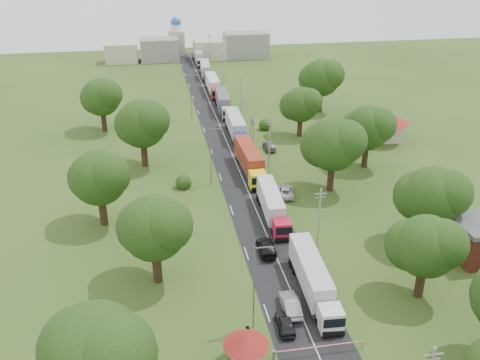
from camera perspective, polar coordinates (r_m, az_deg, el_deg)
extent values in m
plane|color=#2C4A18|center=(75.01, 2.56, -5.14)|extent=(260.00, 260.00, 0.00)
cube|color=black|center=(92.50, -0.08, 0.99)|extent=(8.00, 200.00, 0.04)
cylinder|color=slate|center=(54.19, 3.60, -18.22)|extent=(0.20, 0.20, 1.10)
cube|color=slate|center=(53.85, 3.62, -17.83)|extent=(0.35, 0.35, 0.25)
cylinder|color=red|center=(54.90, 8.40, -17.17)|extent=(9.00, 0.12, 0.12)
cylinder|color=slate|center=(56.58, 12.90, -16.77)|extent=(0.10, 0.10, 1.00)
cube|color=#BEB29D|center=(53.31, 0.65, -18.09)|extent=(2.60, 2.60, 2.40)
cone|color=maroon|center=(52.16, 0.66, -16.72)|extent=(4.40, 4.40, 1.10)
cube|color=black|center=(53.37, 2.10, -17.75)|extent=(0.02, 1.20, 0.90)
cylinder|color=slate|center=(105.24, 1.42, 5.20)|extent=(0.12, 0.12, 4.00)
cylinder|color=slate|center=(107.46, 1.17, 5.62)|extent=(0.12, 0.12, 4.00)
cube|color=navy|center=(105.83, 1.30, 6.23)|extent=(0.06, 3.00, 1.00)
cube|color=silver|center=(105.83, 1.30, 6.23)|extent=(0.07, 3.10, 0.06)
cube|color=gray|center=(45.36, 19.98, -17.11)|extent=(1.60, 0.10, 0.10)
cube|color=gray|center=(45.68, 19.89, -17.58)|extent=(1.20, 0.10, 0.10)
cylinder|color=gray|center=(68.27, 8.41, -4.32)|extent=(0.24, 0.24, 9.00)
cube|color=gray|center=(66.51, 8.62, -1.46)|extent=(1.60, 0.10, 0.10)
cube|color=gray|center=(66.73, 8.59, -1.85)|extent=(1.20, 0.10, 0.10)
cylinder|color=gray|center=(92.71, 3.17, 4.02)|extent=(0.24, 0.24, 9.00)
cube|color=gray|center=(91.42, 3.22, 6.24)|extent=(1.60, 0.10, 0.10)
cube|color=gray|center=(91.59, 3.21, 5.95)|extent=(1.20, 0.10, 0.10)
cylinder|color=gray|center=(118.73, 0.12, 8.79)|extent=(0.24, 0.24, 9.00)
cube|color=gray|center=(117.73, 0.12, 10.57)|extent=(1.60, 0.10, 0.10)
cube|color=gray|center=(117.86, 0.12, 10.33)|extent=(1.20, 0.10, 0.10)
cylinder|color=gray|center=(145.49, -1.85, 11.81)|extent=(0.24, 0.24, 9.00)
cube|color=gray|center=(144.68, -1.87, 13.28)|extent=(1.60, 0.10, 0.10)
cube|color=gray|center=(144.78, -1.87, 13.09)|extent=(1.20, 0.10, 0.10)
cylinder|color=gray|center=(172.65, -3.23, 13.88)|extent=(0.24, 0.24, 9.00)
cube|color=gray|center=(171.96, -3.27, 15.13)|extent=(1.60, 0.10, 0.10)
cube|color=gray|center=(172.04, -3.26, 14.96)|extent=(1.20, 0.10, 0.10)
cylinder|color=slate|center=(54.91, 1.47, -11.45)|extent=(0.16, 0.16, 10.00)
cube|color=slate|center=(52.42, 2.50, -7.21)|extent=(1.80, 0.10, 0.10)
cube|color=slate|center=(52.66, 3.35, -7.26)|extent=(0.50, 0.22, 0.15)
cylinder|color=slate|center=(85.25, -3.15, 2.46)|extent=(0.16, 0.16, 10.00)
cube|color=slate|center=(83.67, -2.61, 5.47)|extent=(1.80, 0.10, 0.10)
cube|color=slate|center=(83.82, -2.07, 5.41)|extent=(0.50, 0.22, 0.15)
cylinder|color=slate|center=(118.20, -5.28, 8.86)|extent=(0.16, 0.16, 10.00)
cube|color=slate|center=(117.06, -4.93, 11.10)|extent=(1.80, 0.10, 0.10)
cube|color=slate|center=(117.17, -4.53, 11.05)|extent=(0.50, 0.22, 0.15)
cylinder|color=#382616|center=(64.30, 18.66, -10.24)|extent=(1.04, 1.04, 3.85)
sphere|color=#1A390F|center=(61.82, 19.25, -6.68)|extent=(7.00, 7.00, 7.00)
sphere|color=#1A390F|center=(61.32, 20.81, -6.40)|extent=(5.50, 5.50, 5.50)
sphere|color=#1A390F|center=(62.55, 17.84, -6.61)|extent=(6.00, 6.00, 6.00)
cylinder|color=#382616|center=(74.20, 19.29, -5.16)|extent=(1.08, 1.08, 4.20)
sphere|color=#1A390F|center=(71.88, 19.86, -1.62)|extent=(7.70, 7.70, 7.70)
sphere|color=#1A390F|center=(71.37, 21.33, -1.31)|extent=(6.05, 6.05, 6.05)
sphere|color=#1A390F|center=(72.66, 18.54, -1.61)|extent=(6.60, 6.60, 6.60)
cylinder|color=#382616|center=(85.86, 9.66, 0.30)|extent=(1.12, 1.12, 4.55)
sphere|color=#1A390F|center=(83.72, 9.93, 3.77)|extent=(8.40, 8.40, 8.40)
sphere|color=#1A390F|center=(82.86, 11.22, 4.11)|extent=(6.60, 6.60, 6.60)
sphere|color=#1A390F|center=(84.87, 8.80, 3.72)|extent=(7.20, 7.20, 7.20)
cylinder|color=#382616|center=(95.90, 13.20, 2.56)|extent=(1.08, 1.08, 4.20)
sphere|color=#1A390F|center=(94.12, 13.50, 5.44)|extent=(7.70, 7.70, 7.70)
sphere|color=#1A390F|center=(93.46, 14.59, 5.72)|extent=(6.05, 6.05, 6.05)
sphere|color=#1A390F|center=(95.07, 12.54, 5.38)|extent=(6.60, 6.60, 6.60)
cylinder|color=#382616|center=(108.62, 6.39, 5.64)|extent=(1.04, 1.04, 3.85)
sphere|color=#1A390F|center=(107.18, 6.51, 8.00)|extent=(7.00, 7.00, 7.00)
sphere|color=#1A390F|center=(106.40, 7.33, 8.25)|extent=(5.50, 5.50, 5.50)
sphere|color=#1A390F|center=(108.20, 5.80, 7.92)|extent=(6.00, 6.00, 6.00)
cylinder|color=#382616|center=(124.73, 8.52, 8.25)|extent=(1.12, 1.12, 4.55)
sphere|color=#1A390F|center=(123.27, 8.69, 10.73)|extent=(8.40, 8.40, 8.40)
sphere|color=#1A390F|center=(122.44, 9.57, 11.01)|extent=(6.60, 6.60, 6.60)
sphere|color=#1A390F|center=(124.43, 7.92, 10.62)|extent=(7.20, 7.20, 7.20)
sphere|color=#1A390F|center=(44.96, -15.10, -17.53)|extent=(8.40, 8.40, 8.40)
sphere|color=#1A390F|center=(43.31, -13.28, -17.62)|extent=(6.60, 6.60, 6.60)
sphere|color=#1A390F|center=(46.62, -16.41, -16.89)|extent=(7.20, 7.20, 7.20)
cylinder|color=#382616|center=(64.01, -8.84, -9.05)|extent=(1.08, 1.08, 4.20)
sphere|color=#1A390F|center=(61.31, -9.15, -5.07)|extent=(7.70, 7.70, 7.70)
sphere|color=#1A390F|center=(59.95, -7.85, -4.81)|extent=(6.05, 6.05, 6.05)
sphere|color=#1A390F|center=(62.80, -10.15, -4.96)|extent=(6.60, 6.60, 6.60)
cylinder|color=#382616|center=(77.30, -14.41, -3.22)|extent=(1.08, 1.08, 4.20)
sphere|color=#1A390F|center=(75.08, -14.82, 0.23)|extent=(7.70, 7.70, 7.70)
sphere|color=#1A390F|center=(73.62, -13.88, 0.54)|extent=(6.05, 6.05, 6.05)
sphere|color=#1A390F|center=(76.67, -15.53, 0.22)|extent=(6.60, 6.60, 6.60)
cylinder|color=#382616|center=(95.07, -10.17, 2.76)|extent=(1.12, 1.12, 4.55)
sphere|color=#1A390F|center=(93.15, -10.42, 5.93)|extent=(8.40, 8.40, 8.40)
sphere|color=#1A390F|center=(91.71, -9.52, 6.29)|extent=(6.60, 6.60, 6.60)
sphere|color=#1A390F|center=(94.79, -11.13, 5.82)|extent=(7.20, 7.20, 7.20)
cylinder|color=#382616|center=(114.32, -14.32, 6.10)|extent=(1.08, 1.08, 4.20)
sphere|color=#1A390F|center=(112.84, -14.59, 8.56)|extent=(7.70, 7.70, 7.70)
sphere|color=#1A390F|center=(111.45, -13.96, 8.87)|extent=(6.05, 6.05, 6.05)
sphere|color=#1A390F|center=(114.40, -15.07, 8.44)|extent=(6.60, 6.60, 6.60)
cube|color=#BEB29D|center=(109.30, 14.73, 5.13)|extent=(7.00, 5.00, 4.00)
cone|color=maroon|center=(108.39, 14.89, 6.57)|extent=(10.08, 10.08, 1.80)
cube|color=gray|center=(176.64, -8.57, 13.58)|extent=(12.00, 8.00, 7.00)
cube|color=#BEB29D|center=(177.86, -3.26, 13.72)|extent=(10.00, 8.00, 6.00)
cube|color=gray|center=(179.46, 0.65, 14.18)|extent=(14.00, 8.00, 8.00)
cube|color=#BEB29D|center=(176.84, -12.54, 13.12)|extent=(10.00, 8.00, 6.00)
cube|color=#BEB29D|center=(184.64, -6.76, 14.33)|extent=(5.00, 5.00, 8.00)
cylinder|color=silver|center=(183.80, -6.84, 15.86)|extent=(3.20, 3.20, 2.00)
sphere|color=#2659B2|center=(183.56, -6.87, 16.35)|extent=(3.40, 3.40, 3.40)
cube|color=silver|center=(57.41, 9.63, -14.35)|extent=(2.50, 2.50, 2.49)
cube|color=black|center=(56.33, 10.06, -14.83)|extent=(2.29, 0.13, 1.10)
cube|color=slate|center=(57.23, 9.93, -15.83)|extent=(2.20, 0.35, 0.35)
cube|color=slate|center=(63.09, 7.51, -11.02)|extent=(2.83, 11.54, 0.30)
cube|color=silver|center=(62.29, 7.52, -9.53)|extent=(3.04, 11.85, 2.99)
cylinder|color=black|center=(57.44, 9.85, -15.71)|extent=(2.34, 1.00, 1.00)
cylinder|color=black|center=(58.72, 9.26, -14.61)|extent=(2.34, 1.00, 1.00)
cylinder|color=black|center=(65.94, 6.61, -9.46)|extent=(2.34, 1.00, 1.00)
cylinder|color=black|center=(67.12, 6.26, -8.75)|extent=(2.34, 1.00, 1.00)
cube|color=red|center=(71.95, 4.50, -5.24)|extent=(2.41, 2.41, 2.38)
cube|color=black|center=(70.83, 4.74, -5.47)|extent=(2.19, 0.14, 1.05)
cube|color=slate|center=(71.53, 4.69, -6.34)|extent=(2.11, 0.37, 0.33)
cube|color=slate|center=(77.96, 3.29, -3.30)|extent=(2.79, 11.06, 0.29)
cube|color=silver|center=(77.41, 3.27, -2.09)|extent=(3.00, 11.35, 2.86)
cylinder|color=black|center=(71.75, 4.64, -6.27)|extent=(2.24, 0.95, 0.95)
cylinder|color=black|center=(73.17, 4.31, -5.59)|extent=(2.24, 0.95, 0.95)
cylinder|color=black|center=(80.94, 2.75, -2.35)|extent=(2.24, 0.95, 0.95)
cylinder|color=black|center=(82.18, 2.54, -1.90)|extent=(2.24, 0.95, 0.95)
cube|color=yellow|center=(85.28, 1.89, 0.03)|extent=(2.61, 2.61, 2.66)
cube|color=black|center=(83.98, 2.07, -0.11)|extent=(2.44, 0.08, 1.17)
cube|color=slate|center=(84.65, 2.05, -0.97)|extent=(2.34, 0.30, 0.37)
cube|color=slate|center=(92.27, 0.95, 1.47)|extent=(2.73, 12.27, 0.32)
cube|color=maroon|center=(91.81, 0.92, 2.64)|extent=(2.94, 12.59, 3.19)
cylinder|color=black|center=(84.91, 2.01, -0.92)|extent=(2.50, 1.06, 1.06)
cylinder|color=black|center=(86.60, 1.76, -0.38)|extent=(2.50, 1.06, 1.06)
cylinder|color=black|center=(95.73, 0.53, 2.19)|extent=(2.50, 1.06, 1.06)
cylinder|color=black|center=(97.18, 0.36, 2.55)|extent=(2.50, 1.06, 1.06)
cube|color=navy|center=(101.29, 0.21, 4.16)|extent=(2.56, 2.56, 2.60)
cube|color=black|center=(100.00, 0.34, 4.11)|extent=(2.39, 0.08, 1.14)
cube|color=slate|center=(100.57, 0.33, 3.37)|extent=(2.29, 0.31, 0.36)
cube|color=slate|center=(108.30, -0.48, 5.10)|extent=(2.70, 12.01, 0.31)
cube|color=#BBBBC0|center=(107.97, -0.51, 6.09)|extent=(2.91, 12.33, 3.12)
cylinder|color=black|center=(100.82, 0.30, 3.40)|extent=(2.44, 1.04, 1.04)
cylinder|color=black|center=(102.54, 0.11, 3.78)|extent=(2.44, 1.04, 1.04)
cylinder|color=black|center=(111.77, -0.79, 5.60)|extent=(2.44, 1.04, 1.04)
cylinder|color=black|center=(113.22, -0.91, 5.86)|extent=(2.44, 1.04, 1.04)
cube|color=#AEAEAE|center=(117.49, -1.33, 7.12)|extent=(2.61, 2.61, 2.57)
cube|color=black|center=(116.21, -1.24, 7.11)|extent=(2.36, 0.17, 1.13)
cube|color=slate|center=(116.70, -1.23, 6.47)|extent=(2.27, 0.39, 0.36)
cube|color=slate|center=(124.53, -1.83, 7.76)|extent=(3.09, 11.95, 0.31)
cube|color=#525459|center=(124.28, -1.87, 8.62)|extent=(3.31, 12.27, 3.08)
cylinder|color=black|center=(116.96, -1.25, 6.48)|extent=(2.42, 1.03, 1.03)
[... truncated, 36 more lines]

